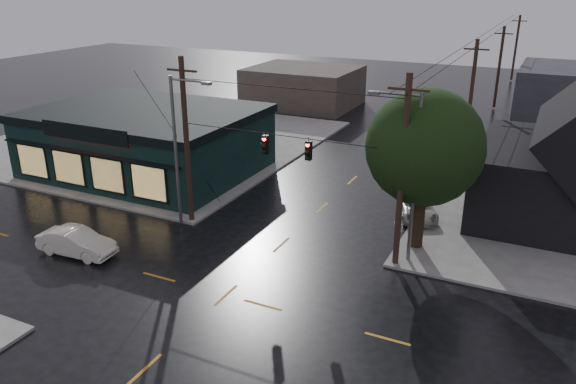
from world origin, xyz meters
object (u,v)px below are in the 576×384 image
at_px(sedan_cream, 76,242).
at_px(corner_tree, 425,148).
at_px(utility_pole_ne, 395,265).
at_px(utility_pole_nw, 192,221).
at_px(suv_silver, 417,208).

bearing_deg(sedan_cream, corner_tree, -65.81).
distance_m(utility_pole_ne, sedan_cream, 17.34).
distance_m(utility_pole_nw, utility_pole_ne, 13.00).
relative_size(corner_tree, utility_pole_ne, 0.88).
distance_m(utility_pole_ne, suv_silver, 6.78).
relative_size(utility_pole_nw, suv_silver, 2.23).
xyz_separation_m(utility_pole_nw, utility_pole_ne, (13.00, 0.00, 0.00)).
relative_size(utility_pole_nw, utility_pole_ne, 1.00).
relative_size(utility_pole_ne, suv_silver, 2.23).
bearing_deg(utility_pole_ne, suv_silver, 94.25).
height_order(corner_tree, utility_pole_nw, corner_tree).
relative_size(sedan_cream, suv_silver, 0.98).
bearing_deg(corner_tree, utility_pole_nw, -169.66).
xyz_separation_m(corner_tree, utility_pole_nw, (-13.50, -2.46, -5.88)).
height_order(utility_pole_nw, utility_pole_ne, same).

